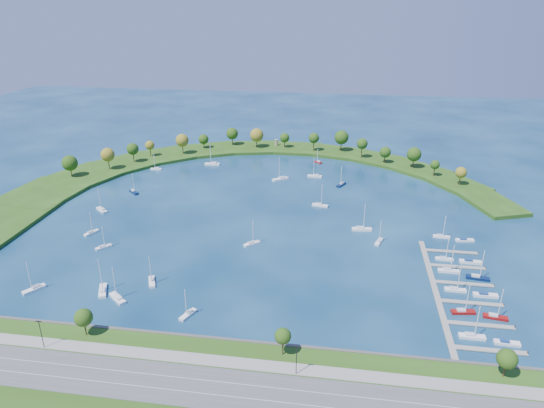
# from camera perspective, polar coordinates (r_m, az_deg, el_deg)

# --- Properties ---
(ground) EXTENTS (700.00, 700.00, 0.00)m
(ground) POSITION_cam_1_polar(r_m,az_deg,el_deg) (252.92, -1.29, -1.21)
(ground) COLOR #082748
(ground) RESTS_ON ground
(south_shoreline) EXTENTS (420.00, 43.10, 11.60)m
(south_shoreline) POSITION_cam_1_polar(r_m,az_deg,el_deg) (151.68, -9.59, -20.02)
(south_shoreline) COLOR #284713
(south_shoreline) RESTS_ON ground
(breakwater) EXTENTS (286.74, 247.64, 2.00)m
(breakwater) POSITION_cam_1_polar(r_m,az_deg,el_deg) (306.75, -8.32, 3.19)
(breakwater) COLOR #284713
(breakwater) RESTS_ON ground
(breakwater_trees) EXTENTS (241.05, 91.69, 15.02)m
(breakwater_trees) POSITION_cam_1_polar(r_m,az_deg,el_deg) (334.01, -1.97, 6.86)
(breakwater_trees) COLOR #382314
(breakwater_trees) RESTS_ON breakwater
(harbor_tower) EXTENTS (2.60, 2.60, 4.65)m
(harbor_tower) POSITION_cam_1_polar(r_m,az_deg,el_deg) (364.40, 0.50, 7.19)
(harbor_tower) COLOR gray
(harbor_tower) RESTS_ON breakwater
(dock_system) EXTENTS (24.28, 82.00, 1.60)m
(dock_system) POSITION_cam_1_polar(r_m,az_deg,el_deg) (201.05, 20.59, -9.59)
(dock_system) COLOR gray
(dock_system) RESTS_ON ground
(moored_boat_0) EXTENTS (4.44, 7.54, 10.71)m
(moored_boat_0) POSITION_cam_1_polar(r_m,az_deg,el_deg) (229.15, 12.38, -4.24)
(moored_boat_0) COLOR white
(moored_boat_0) RESTS_ON ground
(moored_boat_1) EXTENTS (8.94, 2.66, 13.07)m
(moored_boat_1) POSITION_cam_1_polar(r_m,az_deg,el_deg) (306.38, 5.03, 3.32)
(moored_boat_1) COLOR white
(moored_boat_1) RESTS_ON ground
(moored_boat_2) EXTENTS (9.88, 8.46, 15.03)m
(moored_boat_2) POSITION_cam_1_polar(r_m,az_deg,el_deg) (300.09, 1.00, 2.99)
(moored_boat_2) COLOR white
(moored_boat_2) RESTS_ON ground
(moored_boat_3) EXTENTS (5.15, 7.67, 11.02)m
(moored_boat_3) POSITION_cam_1_polar(r_m,az_deg,el_deg) (247.50, -20.34, -3.08)
(moored_boat_3) COLOR white
(moored_boat_3) RESTS_ON ground
(moored_boat_4) EXTENTS (5.33, 8.38, 11.97)m
(moored_boat_4) POSITION_cam_1_polar(r_m,az_deg,el_deg) (199.85, -13.86, -8.71)
(moored_boat_4) COLOR white
(moored_boat_4) RESTS_ON ground
(moored_boat_5) EXTENTS (8.88, 3.92, 12.63)m
(moored_boat_5) POSITION_cam_1_polar(r_m,az_deg,el_deg) (263.32, 5.63, -0.09)
(moored_boat_5) COLOR white
(moored_boat_5) RESTS_ON ground
(moored_boat_6) EXTENTS (6.37, 6.81, 10.72)m
(moored_boat_6) POSITION_cam_1_polar(r_m,az_deg,el_deg) (231.86, -19.08, -4.70)
(moored_boat_6) COLOR white
(moored_boat_6) RESTS_ON ground
(moored_boat_7) EXTENTS (7.35, 6.95, 11.63)m
(moored_boat_7) POSITION_cam_1_polar(r_m,az_deg,el_deg) (222.33, -2.37, -4.56)
(moored_boat_7) COLOR white
(moored_boat_7) RESTS_ON ground
(moored_boat_8) EXTENTS (6.19, 9.77, 13.95)m
(moored_boat_8) POSITION_cam_1_polar(r_m,az_deg,el_deg) (199.28, -19.17, -9.47)
(moored_boat_8) COLOR white
(moored_boat_8) RESTS_ON ground
(moored_boat_9) EXTENTS (7.34, 2.44, 10.63)m
(moored_boat_9) POSITION_cam_1_polar(r_m,az_deg,el_deg) (327.48, -13.39, 4.06)
(moored_boat_9) COLOR white
(moored_boat_9) RESTS_ON ground
(moored_boat_10) EXTENTS (8.38, 7.61, 13.03)m
(moored_boat_10) POSITION_cam_1_polar(r_m,az_deg,el_deg) (271.46, -19.26, -0.60)
(moored_boat_10) COLOR white
(moored_boat_10) RESTS_ON ground
(moored_boat_11) EXTENTS (8.73, 7.94, 13.59)m
(moored_boat_11) POSITION_cam_1_polar(r_m,az_deg,el_deg) (193.05, -17.59, -10.38)
(moored_boat_11) COLOR white
(moored_boat_11) RESTS_ON ground
(moored_boat_12) EXTENTS (4.87, 7.76, 11.08)m
(moored_boat_12) POSITION_cam_1_polar(r_m,az_deg,el_deg) (178.82, -9.79, -12.49)
(moored_boat_12) COLOR white
(moored_boat_12) RESTS_ON ground
(moored_boat_13) EXTENTS (9.69, 3.75, 13.89)m
(moored_boat_13) POSITION_cam_1_polar(r_m,az_deg,el_deg) (239.28, 10.42, -2.83)
(moored_boat_13) COLOR white
(moored_boat_13) RESTS_ON ground
(moored_boat_14) EXTENTS (7.68, 7.21, 12.12)m
(moored_boat_14) POSITION_cam_1_polar(r_m,az_deg,el_deg) (291.20, -15.84, 1.42)
(moored_boat_14) COLOR #0A1A40
(moored_boat_14) RESTS_ON ground
(moored_boat_15) EXTENTS (5.92, 8.52, 12.31)m
(moored_boat_15) POSITION_cam_1_polar(r_m,az_deg,el_deg) (294.23, 8.09, 2.32)
(moored_boat_15) COLOR #0A1A40
(moored_boat_15) RESTS_ON ground
(moored_boat_16) EXTENTS (6.79, 8.45, 12.61)m
(moored_boat_16) POSITION_cam_1_polar(r_m,az_deg,el_deg) (210.44, -26.02, -8.84)
(moored_boat_16) COLOR white
(moored_boat_16) RESTS_ON ground
(moored_boat_17) EXTENTS (6.16, 5.35, 9.42)m
(moored_boat_17) POSITION_cam_1_polar(r_m,az_deg,el_deg) (333.86, 5.39, 4.96)
(moored_boat_17) COLOR maroon
(moored_boat_17) RESTS_ON ground
(moored_boat_18) EXTENTS (10.21, 3.52, 14.75)m
(moored_boat_18) POSITION_cam_1_polar(r_m,az_deg,el_deg) (330.24, -6.98, 4.71)
(moored_boat_18) COLOR white
(moored_boat_18) RESTS_ON ground
(docked_boat_0) EXTENTS (8.55, 2.50, 12.51)m
(docked_boat_0) POSITION_cam_1_polar(r_m,az_deg,el_deg) (179.06, 22.31, -14.04)
(docked_boat_0) COLOR white
(docked_boat_0) RESTS_ON ground
(docked_boat_1) EXTENTS (8.16, 2.61, 1.65)m
(docked_boat_1) POSITION_cam_1_polar(r_m,az_deg,el_deg) (180.94, 25.72, -14.39)
(docked_boat_1) COLOR white
(docked_boat_1) RESTS_ON ground
(docked_boat_2) EXTENTS (8.62, 3.51, 12.30)m
(docked_boat_2) POSITION_cam_1_polar(r_m,az_deg,el_deg) (190.07, 21.42, -11.55)
(docked_boat_2) COLOR maroon
(docked_boat_2) RESTS_ON ground
(docked_boat_3) EXTENTS (8.49, 3.50, 12.11)m
(docked_boat_3) POSITION_cam_1_polar(r_m,az_deg,el_deg) (191.66, 24.62, -11.82)
(docked_boat_3) COLOR maroon
(docked_boat_3) RESTS_ON ground
(docked_boat_4) EXTENTS (8.08, 2.49, 11.79)m
(docked_boat_4) POSITION_cam_1_polar(r_m,az_deg,el_deg) (201.83, 20.61, -9.27)
(docked_boat_4) COLOR white
(docked_boat_4) RESTS_ON ground
(docked_boat_5) EXTENTS (8.98, 2.59, 1.83)m
(docked_boat_5) POSITION_cam_1_polar(r_m,az_deg,el_deg) (202.78, 23.63, -9.71)
(docked_boat_5) COLOR white
(docked_boat_5) RESTS_ON ground
(docked_boat_6) EXTENTS (8.52, 2.48, 12.48)m
(docked_boat_6) POSITION_cam_1_polar(r_m,az_deg,el_deg) (213.67, 19.91, -7.27)
(docked_boat_6) COLOR white
(docked_boat_6) RESTS_ON ground
(docked_boat_7) EXTENTS (9.14, 3.60, 13.07)m
(docked_boat_7) POSITION_cam_1_polar(r_m,az_deg,el_deg) (212.94, 22.87, -7.86)
(docked_boat_7) COLOR #0A1A40
(docked_boat_7) RESTS_ON ground
(docked_boat_8) EXTENTS (7.52, 2.35, 10.95)m
(docked_boat_8) POSITION_cam_1_polar(r_m,az_deg,el_deg) (222.33, 19.47, -5.99)
(docked_boat_8) COLOR white
(docked_boat_8) RESTS_ON ground
(docked_boat_9) EXTENTS (9.09, 2.73, 1.84)m
(docked_boat_9) POSITION_cam_1_polar(r_m,az_deg,el_deg) (223.89, 22.13, -6.26)
(docked_boat_9) COLOR white
(docked_boat_9) RESTS_ON ground
(docked_boat_10) EXTENTS (7.78, 2.61, 11.26)m
(docked_boat_10) POSITION_cam_1_polar(r_m,az_deg,el_deg) (241.77, 19.17, -3.54)
(docked_boat_10) COLOR white
(docked_boat_10) RESTS_ON ground
(docked_boat_11) EXTENTS (8.48, 3.42, 1.68)m
(docked_boat_11) POSITION_cam_1_polar(r_m,az_deg,el_deg) (242.10, 21.56, -3.94)
(docked_boat_11) COLOR white
(docked_boat_11) RESTS_ON ground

